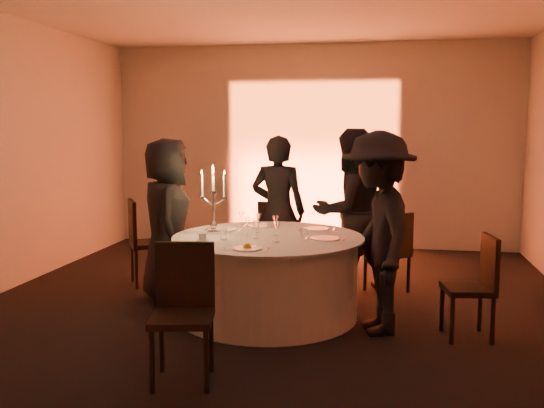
% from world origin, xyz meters
% --- Properties ---
extents(floor, '(7.00, 7.00, 0.00)m').
position_xyz_m(floor, '(0.00, 0.00, 0.00)').
color(floor, black).
rests_on(floor, ground).
extents(wall_back, '(7.00, 0.00, 7.00)m').
position_xyz_m(wall_back, '(0.00, 3.50, 1.50)').
color(wall_back, beige).
rests_on(wall_back, floor).
extents(wall_front, '(7.00, 0.00, 7.00)m').
position_xyz_m(wall_front, '(0.00, -3.50, 1.50)').
color(wall_front, beige).
rests_on(wall_front, floor).
extents(uplighter_fixture, '(0.25, 0.12, 0.10)m').
position_xyz_m(uplighter_fixture, '(0.00, 3.20, 0.05)').
color(uplighter_fixture, black).
rests_on(uplighter_fixture, floor).
extents(banquet_table, '(1.80, 1.80, 0.77)m').
position_xyz_m(banquet_table, '(0.00, 0.00, 0.38)').
color(banquet_table, black).
rests_on(banquet_table, floor).
extents(chair_left, '(0.58, 0.58, 0.97)m').
position_xyz_m(chair_left, '(-1.62, 0.87, 0.55)').
color(chair_left, black).
rests_on(chair_left, floor).
extents(chair_back_left, '(0.44, 0.44, 0.91)m').
position_xyz_m(chair_back_left, '(-0.19, 1.53, 0.51)').
color(chair_back_left, black).
rests_on(chair_back_left, floor).
extents(chair_back_right, '(0.54, 0.54, 0.88)m').
position_xyz_m(chair_back_right, '(1.17, 1.03, 0.49)').
color(chair_back_right, black).
rests_on(chair_back_right, floor).
extents(chair_right, '(0.45, 0.44, 0.89)m').
position_xyz_m(chair_right, '(1.85, -0.28, 0.50)').
color(chair_right, black).
rests_on(chair_right, floor).
extents(chair_front, '(0.50, 0.50, 0.97)m').
position_xyz_m(chair_front, '(-0.32, -1.52, 0.55)').
color(chair_front, black).
rests_on(chair_front, floor).
extents(guest_left, '(0.77, 0.95, 1.68)m').
position_xyz_m(guest_left, '(-1.14, 0.39, 0.84)').
color(guest_left, black).
rests_on(guest_left, floor).
extents(guest_back_left, '(0.65, 0.46, 1.70)m').
position_xyz_m(guest_back_left, '(-0.10, 1.14, 0.85)').
color(guest_back_left, black).
rests_on(guest_back_left, floor).
extents(guest_back_right, '(1.09, 1.05, 1.77)m').
position_xyz_m(guest_back_right, '(0.71, 0.94, 0.89)').
color(guest_back_right, black).
rests_on(guest_back_right, floor).
extents(guest_right, '(0.91, 1.26, 1.76)m').
position_xyz_m(guest_right, '(1.02, -0.26, 0.88)').
color(guest_right, black).
rests_on(guest_right, floor).
extents(plate_left, '(0.35, 0.25, 0.01)m').
position_xyz_m(plate_left, '(-0.50, 0.24, 0.78)').
color(plate_left, white).
rests_on(plate_left, banquet_table).
extents(plate_back_left, '(0.35, 0.28, 0.01)m').
position_xyz_m(plate_back_left, '(-0.17, 0.54, 0.78)').
color(plate_back_left, white).
rests_on(plate_back_left, banquet_table).
extents(plate_back_right, '(0.35, 0.25, 0.01)m').
position_xyz_m(plate_back_right, '(0.41, 0.45, 0.78)').
color(plate_back_right, white).
rests_on(plate_back_right, banquet_table).
extents(plate_right, '(0.36, 0.27, 0.01)m').
position_xyz_m(plate_right, '(0.54, -0.06, 0.78)').
color(plate_right, white).
rests_on(plate_right, banquet_table).
extents(plate_front, '(0.36, 0.25, 0.08)m').
position_xyz_m(plate_front, '(-0.06, -0.63, 0.79)').
color(plate_front, white).
rests_on(plate_front, banquet_table).
extents(coffee_cup, '(0.11, 0.11, 0.07)m').
position_xyz_m(coffee_cup, '(-0.54, -0.31, 0.80)').
color(coffee_cup, white).
rests_on(coffee_cup, banquet_table).
extents(candelabra, '(0.28, 0.13, 0.67)m').
position_xyz_m(candelabra, '(-0.55, 0.07, 1.00)').
color(candelabra, white).
rests_on(candelabra, banquet_table).
extents(wine_glass_a, '(0.07, 0.07, 0.19)m').
position_xyz_m(wine_glass_a, '(0.07, 0.03, 0.91)').
color(wine_glass_a, white).
rests_on(wine_glass_a, banquet_table).
extents(wine_glass_b, '(0.07, 0.07, 0.19)m').
position_xyz_m(wine_glass_b, '(-0.08, -0.15, 0.91)').
color(wine_glass_b, white).
rests_on(wine_glass_b, banquet_table).
extents(wine_glass_c, '(0.07, 0.07, 0.19)m').
position_xyz_m(wine_glass_c, '(0.13, -0.30, 0.91)').
color(wine_glass_c, white).
rests_on(wine_glass_c, banquet_table).
extents(wine_glass_d, '(0.07, 0.07, 0.19)m').
position_xyz_m(wine_glass_d, '(-0.12, 0.15, 0.91)').
color(wine_glass_d, white).
rests_on(wine_glass_d, banquet_table).
extents(wine_glass_e, '(0.07, 0.07, 0.19)m').
position_xyz_m(wine_glass_e, '(-0.31, 0.24, 0.91)').
color(wine_glass_e, white).
rests_on(wine_glass_e, banquet_table).
extents(wine_glass_f, '(0.07, 0.07, 0.19)m').
position_xyz_m(wine_glass_f, '(-0.18, -0.07, 0.91)').
color(wine_glass_f, white).
rests_on(wine_glass_f, banquet_table).
extents(tumbler_a, '(0.07, 0.07, 0.09)m').
position_xyz_m(tumbler_a, '(-0.37, -0.25, 0.82)').
color(tumbler_a, white).
rests_on(tumbler_a, banquet_table).
extents(tumbler_b, '(0.07, 0.07, 0.09)m').
position_xyz_m(tumbler_b, '(0.34, 0.02, 0.82)').
color(tumbler_b, white).
rests_on(tumbler_b, banquet_table).
extents(tumbler_c, '(0.07, 0.07, 0.09)m').
position_xyz_m(tumbler_c, '(-0.19, 0.35, 0.82)').
color(tumbler_c, white).
rests_on(tumbler_c, banquet_table).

